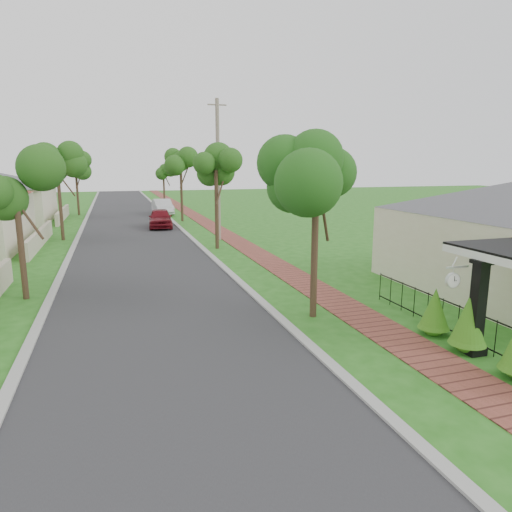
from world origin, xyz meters
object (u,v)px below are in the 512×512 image
porch_post (477,313)px  parked_car_red (160,218)px  station_clock (453,279)px  utility_pole (218,170)px  parked_car_white (162,207)px  near_tree (316,186)px

porch_post → parked_car_red: bearing=101.1°
parked_car_red → station_clock: 27.24m
parked_car_red → utility_pole: (3.06, -7.19, 3.78)m
parked_car_red → parked_car_white: (1.16, 9.52, 0.02)m
parked_car_white → utility_pole: utility_pole is taller
porch_post → near_tree: size_ratio=0.48×
porch_post → near_tree: 5.77m
porch_post → parked_car_red: porch_post is taller
near_tree → porch_post: bearing=-55.4°
near_tree → station_clock: 4.83m
parked_car_white → station_clock: 36.51m
porch_post → utility_pole: size_ratio=0.28×
porch_post → utility_pole: bearing=96.4°
porch_post → parked_car_red: (-5.31, 27.19, -0.38)m
porch_post → parked_car_white: (-4.15, 36.71, -0.36)m
porch_post → parked_car_red: size_ratio=0.58×
near_tree → station_clock: bearing=-57.7°
parked_car_white → station_clock: station_clock is taller
station_clock → porch_post: bearing=-39.2°
utility_pole → porch_post: bearing=-83.6°
porch_post → utility_pole: (-2.25, 20.00, 3.40)m
parked_car_red → parked_car_white: size_ratio=0.95×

